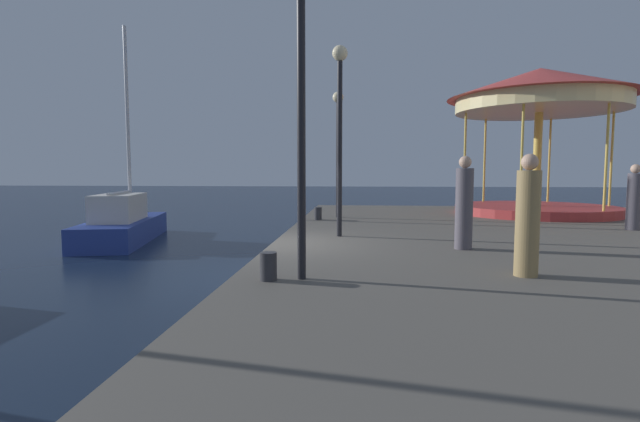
{
  "coord_description": "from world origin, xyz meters",
  "views": [
    {
      "loc": [
        1.87,
        -9.89,
        2.35
      ],
      "look_at": [
        0.62,
        4.78,
        1.08
      ],
      "focal_mm": 26.26,
      "sensor_mm": 36.0,
      "label": 1
    }
  ],
  "objects_px": {
    "bollard_north": "(318,213)",
    "person_near_carousel": "(464,206)",
    "lamp_post_far_end": "(338,131)",
    "person_by_the_water": "(634,199)",
    "carousel": "(539,106)",
    "person_mid_promenade": "(528,219)",
    "sailboat_blue": "(122,223)",
    "lamp_post_mid_promenade": "(340,107)",
    "lamp_post_near_edge": "(301,62)",
    "bollard_south": "(268,266)"
  },
  "relations": [
    {
      "from": "carousel",
      "to": "person_mid_promenade",
      "type": "xyz_separation_m",
      "value": [
        -3.84,
        -10.3,
        -2.97
      ]
    },
    {
      "from": "lamp_post_far_end",
      "to": "person_near_carousel",
      "type": "relative_size",
      "value": 2.23
    },
    {
      "from": "bollard_north",
      "to": "bollard_south",
      "type": "distance_m",
      "value": 8.23
    },
    {
      "from": "carousel",
      "to": "lamp_post_far_end",
      "type": "height_order",
      "value": "carousel"
    },
    {
      "from": "lamp_post_mid_promenade",
      "to": "person_by_the_water",
      "type": "bearing_deg",
      "value": 13.55
    },
    {
      "from": "sailboat_blue",
      "to": "person_mid_promenade",
      "type": "relative_size",
      "value": 4.05
    },
    {
      "from": "carousel",
      "to": "lamp_post_near_edge",
      "type": "relative_size",
      "value": 1.42
    },
    {
      "from": "carousel",
      "to": "person_mid_promenade",
      "type": "height_order",
      "value": "carousel"
    },
    {
      "from": "person_near_carousel",
      "to": "person_mid_promenade",
      "type": "xyz_separation_m",
      "value": [
        0.4,
        -2.36,
        -0.02
      ]
    },
    {
      "from": "lamp_post_far_end",
      "to": "person_near_carousel",
      "type": "bearing_deg",
      "value": -65.27
    },
    {
      "from": "carousel",
      "to": "bollard_north",
      "type": "relative_size",
      "value": 15.88
    },
    {
      "from": "lamp_post_mid_promenade",
      "to": "bollard_north",
      "type": "distance_m",
      "value": 4.7
    },
    {
      "from": "sailboat_blue",
      "to": "lamp_post_mid_promenade",
      "type": "height_order",
      "value": "sailboat_blue"
    },
    {
      "from": "lamp_post_mid_promenade",
      "to": "person_near_carousel",
      "type": "height_order",
      "value": "lamp_post_mid_promenade"
    },
    {
      "from": "bollard_south",
      "to": "person_by_the_water",
      "type": "relative_size",
      "value": 0.23
    },
    {
      "from": "bollard_north",
      "to": "sailboat_blue",
      "type": "bearing_deg",
      "value": 179.37
    },
    {
      "from": "lamp_post_near_edge",
      "to": "person_mid_promenade",
      "type": "distance_m",
      "value": 3.97
    },
    {
      "from": "lamp_post_mid_promenade",
      "to": "person_mid_promenade",
      "type": "distance_m",
      "value": 5.39
    },
    {
      "from": "lamp_post_mid_promenade",
      "to": "person_mid_promenade",
      "type": "xyz_separation_m",
      "value": [
        2.93,
        -3.97,
        -2.17
      ]
    },
    {
      "from": "bollard_north",
      "to": "person_near_carousel",
      "type": "xyz_separation_m",
      "value": [
        3.37,
        -5.27,
        0.66
      ]
    },
    {
      "from": "person_near_carousel",
      "to": "lamp_post_mid_promenade",
      "type": "bearing_deg",
      "value": 147.69
    },
    {
      "from": "sailboat_blue",
      "to": "person_near_carousel",
      "type": "bearing_deg",
      "value": -28.43
    },
    {
      "from": "lamp_post_mid_promenade",
      "to": "sailboat_blue",
      "type": "bearing_deg",
      "value": 152.99
    },
    {
      "from": "lamp_post_near_edge",
      "to": "person_by_the_water",
      "type": "distance_m",
      "value": 10.39
    },
    {
      "from": "person_mid_promenade",
      "to": "lamp_post_far_end",
      "type": "bearing_deg",
      "value": 110.72
    },
    {
      "from": "bollard_south",
      "to": "person_near_carousel",
      "type": "height_order",
      "value": "person_near_carousel"
    },
    {
      "from": "lamp_post_near_edge",
      "to": "person_by_the_water",
      "type": "bearing_deg",
      "value": 38.21
    },
    {
      "from": "bollard_south",
      "to": "person_near_carousel",
      "type": "distance_m",
      "value": 4.51
    },
    {
      "from": "lamp_post_far_end",
      "to": "person_by_the_water",
      "type": "xyz_separation_m",
      "value": [
        7.87,
        -2.6,
        -2.02
      ]
    },
    {
      "from": "lamp_post_far_end",
      "to": "person_by_the_water",
      "type": "bearing_deg",
      "value": -18.26
    },
    {
      "from": "bollard_north",
      "to": "lamp_post_far_end",
      "type": "bearing_deg",
      "value": 52.48
    },
    {
      "from": "person_near_carousel",
      "to": "person_by_the_water",
      "type": "bearing_deg",
      "value": 34.03
    },
    {
      "from": "carousel",
      "to": "person_mid_promenade",
      "type": "relative_size",
      "value": 3.54
    },
    {
      "from": "sailboat_blue",
      "to": "lamp_post_near_edge",
      "type": "bearing_deg",
      "value": -49.47
    },
    {
      "from": "carousel",
      "to": "lamp_post_near_edge",
      "type": "height_order",
      "value": "carousel"
    },
    {
      "from": "bollard_north",
      "to": "bollard_south",
      "type": "relative_size",
      "value": 1.0
    },
    {
      "from": "lamp_post_mid_promenade",
      "to": "lamp_post_near_edge",
      "type": "bearing_deg",
      "value": -94.46
    },
    {
      "from": "bollard_north",
      "to": "bollard_south",
      "type": "bearing_deg",
      "value": -89.79
    },
    {
      "from": "carousel",
      "to": "person_near_carousel",
      "type": "relative_size",
      "value": 3.45
    },
    {
      "from": "lamp_post_near_edge",
      "to": "lamp_post_mid_promenade",
      "type": "height_order",
      "value": "lamp_post_near_edge"
    },
    {
      "from": "sailboat_blue",
      "to": "bollard_south",
      "type": "relative_size",
      "value": 18.18
    },
    {
      "from": "bollard_south",
      "to": "person_by_the_water",
      "type": "height_order",
      "value": "person_by_the_water"
    },
    {
      "from": "carousel",
      "to": "lamp_post_near_edge",
      "type": "distance_m",
      "value": 12.93
    },
    {
      "from": "person_by_the_water",
      "to": "person_mid_promenade",
      "type": "bearing_deg",
      "value": -128.96
    },
    {
      "from": "sailboat_blue",
      "to": "person_mid_promenade",
      "type": "distance_m",
      "value": 12.88
    },
    {
      "from": "sailboat_blue",
      "to": "lamp_post_mid_promenade",
      "type": "relative_size",
      "value": 1.64
    },
    {
      "from": "sailboat_blue",
      "to": "lamp_post_far_end",
      "type": "height_order",
      "value": "sailboat_blue"
    },
    {
      "from": "bollard_north",
      "to": "person_near_carousel",
      "type": "bearing_deg",
      "value": -57.42
    },
    {
      "from": "person_mid_promenade",
      "to": "person_by_the_water",
      "type": "distance_m",
      "value": 7.46
    },
    {
      "from": "sailboat_blue",
      "to": "lamp_post_near_edge",
      "type": "distance_m",
      "value": 11.23
    }
  ]
}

